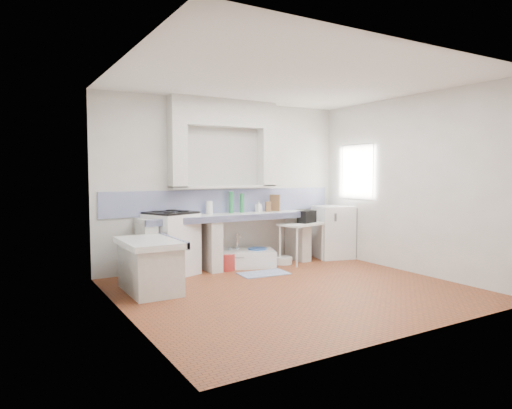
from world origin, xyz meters
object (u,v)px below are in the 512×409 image
stove (171,244)px  side_table (302,243)px  fridge (333,232)px  sink (243,259)px

stove → side_table: 2.33m
stove → side_table: (2.32, -0.25, -0.13)m
side_table → fridge: size_ratio=0.87×
side_table → fridge: fridge is taller
stove → sink: (1.26, -0.04, -0.35)m
stove → side_table: stove is taller
sink → fridge: (1.85, -0.13, 0.36)m
stove → fridge: bearing=-24.0°
stove → side_table: bearing=-27.1°
stove → fridge: size_ratio=0.99×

